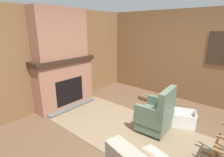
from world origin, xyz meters
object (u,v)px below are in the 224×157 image
at_px(oil_lamp_vase, 43,57).
at_px(storage_case, 69,54).
at_px(laundry_basket, 183,118).
at_px(armchair, 156,115).
at_px(firewood_stack, 147,97).

relative_size(oil_lamp_vase, storage_case, 1.06).
bearing_deg(storage_case, laundry_basket, 15.84).
height_order(laundry_basket, storage_case, storage_case).
xyz_separation_m(armchair, oil_lamp_vase, (-2.44, -0.94, 1.03)).
distance_m(firewood_stack, storage_case, 2.50).
height_order(firewood_stack, laundry_basket, laundry_basket).
bearing_deg(laundry_basket, storage_case, -164.16).
relative_size(laundry_basket, storage_case, 2.44).
bearing_deg(armchair, laundry_basket, -124.84).
distance_m(armchair, oil_lamp_vase, 2.81).
height_order(firewood_stack, oil_lamp_vase, oil_lamp_vase).
bearing_deg(storage_case, firewood_stack, 45.64).
distance_m(armchair, storage_case, 2.64).
xyz_separation_m(firewood_stack, oil_lamp_vase, (-1.50, -2.26, 1.32)).
bearing_deg(laundry_basket, armchair, -121.14).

